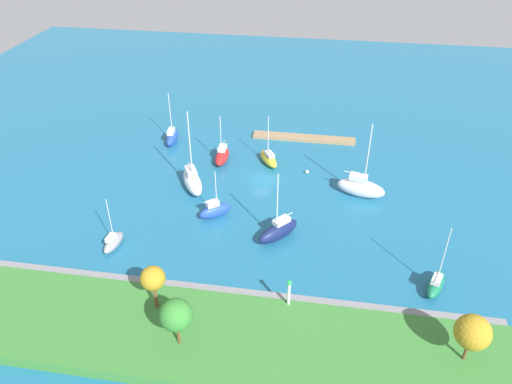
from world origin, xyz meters
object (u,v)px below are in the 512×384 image
(park_tree_west, at_px, (473,332))
(sailboat_yellow_off_beacon, at_px, (269,159))
(sailboat_white_center_basin, at_px, (361,187))
(sailboat_green_far_south, at_px, (436,284))
(sailboat_navy_along_channel, at_px, (278,231))
(sailboat_gray_far_north, at_px, (113,242))
(sailboat_blue_mid_basin, at_px, (215,210))
(sailboat_white_outer_mooring, at_px, (192,181))
(harbor_beacon, at_px, (289,291))
(sailboat_blue_east_end, at_px, (172,137))
(park_tree_east, at_px, (176,315))
(mooring_buoy_white, at_px, (307,172))
(pier_dock, at_px, (304,138))
(park_tree_center, at_px, (153,279))
(sailboat_red_lone_north, at_px, (222,156))

(park_tree_west, distance_m, sailboat_yellow_off_beacon, 45.62)
(park_tree_west, relative_size, sailboat_white_center_basin, 0.46)
(sailboat_green_far_south, bearing_deg, park_tree_west, -151.95)
(sailboat_navy_along_channel, height_order, sailboat_green_far_south, sailboat_navy_along_channel)
(sailboat_navy_along_channel, bearing_deg, park_tree_west, 91.38)
(sailboat_gray_far_north, distance_m, sailboat_white_center_basin, 37.44)
(sailboat_blue_mid_basin, distance_m, sailboat_yellow_off_beacon, 17.37)
(park_tree_west, height_order, sailboat_white_outer_mooring, sailboat_white_outer_mooring)
(harbor_beacon, xyz_separation_m, sailboat_yellow_off_beacon, (6.90, -33.13, -2.29))
(sailboat_white_center_basin, height_order, sailboat_blue_east_end, sailboat_white_center_basin)
(harbor_beacon, relative_size, park_tree_west, 0.65)
(park_tree_east, xyz_separation_m, mooring_buoy_white, (-10.57, -38.24, -5.18))
(harbor_beacon, height_order, sailboat_navy_along_channel, sailboat_navy_along_channel)
(park_tree_west, distance_m, sailboat_blue_east_end, 61.30)
(park_tree_west, bearing_deg, pier_dock, -67.38)
(park_tree_center, height_order, mooring_buoy_white, park_tree_center)
(park_tree_center, relative_size, sailboat_blue_mid_basin, 0.75)
(pier_dock, relative_size, sailboat_white_outer_mooring, 1.42)
(sailboat_white_outer_mooring, bearing_deg, park_tree_west, 23.58)
(sailboat_blue_mid_basin, xyz_separation_m, sailboat_blue_east_end, (13.12, -21.28, 0.04))
(park_tree_east, height_order, sailboat_white_center_basin, sailboat_white_center_basin)
(sailboat_gray_far_north, height_order, sailboat_white_center_basin, sailboat_white_center_basin)
(sailboat_gray_far_north, relative_size, sailboat_blue_east_end, 0.79)
(park_tree_west, height_order, mooring_buoy_white, park_tree_west)
(harbor_beacon, bearing_deg, sailboat_white_outer_mooring, -52.92)
(sailboat_blue_east_end, bearing_deg, sailboat_navy_along_channel, -141.37)
(harbor_beacon, distance_m, sailboat_navy_along_channel, 13.57)
(sailboat_blue_mid_basin, bearing_deg, pier_dock, 28.81)
(harbor_beacon, height_order, sailboat_green_far_south, sailboat_green_far_south)
(park_tree_west, relative_size, mooring_buoy_white, 9.31)
(sailboat_green_far_south, bearing_deg, sailboat_navy_along_channel, 93.11)
(sailboat_green_far_south, xyz_separation_m, sailboat_gray_far_north, (41.61, -1.52, -0.16))
(park_tree_center, bearing_deg, sailboat_blue_east_end, -75.01)
(sailboat_white_outer_mooring, xyz_separation_m, sailboat_gray_far_north, (6.71, 15.64, -0.59))
(sailboat_yellow_off_beacon, bearing_deg, sailboat_gray_far_north, 113.84)
(harbor_beacon, relative_size, sailboat_white_center_basin, 0.30)
(sailboat_navy_along_channel, bearing_deg, sailboat_gray_far_north, -34.51)
(park_tree_east, bearing_deg, mooring_buoy_white, -105.45)
(park_tree_west, xyz_separation_m, sailboat_green_far_south, (1.12, -10.91, -4.26))
(pier_dock, bearing_deg, sailboat_blue_mid_basin, 67.63)
(sailboat_red_lone_north, bearing_deg, sailboat_white_outer_mooring, -16.38)
(park_tree_west, xyz_separation_m, sailboat_yellow_off_beacon, (25.21, -37.78, -4.29))
(park_tree_west, distance_m, sailboat_blue_mid_basin, 37.66)
(sailboat_gray_far_north, distance_m, sailboat_blue_east_end, 30.20)
(sailboat_green_far_south, bearing_deg, sailboat_gray_far_north, 110.09)
(harbor_beacon, relative_size, sailboat_blue_east_end, 0.39)
(harbor_beacon, relative_size, sailboat_gray_far_north, 0.49)
(sailboat_green_far_south, xyz_separation_m, sailboat_blue_east_end, (42.76, -31.70, 0.17))
(sailboat_white_center_basin, bearing_deg, sailboat_green_far_south, -51.71)
(sailboat_red_lone_north, bearing_deg, park_tree_west, 42.01)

